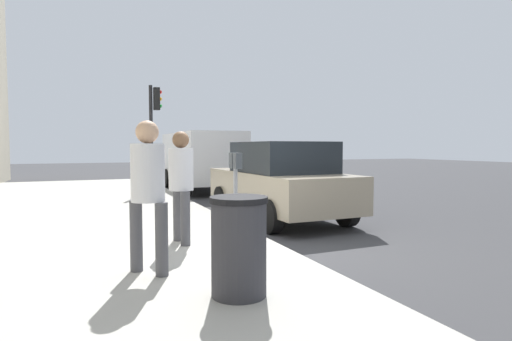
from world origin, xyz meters
name	(u,v)px	position (x,y,z in m)	size (l,w,h in m)	color
ground_plane	(263,245)	(0.00, 0.00, 0.00)	(80.00, 80.00, 0.00)	#38383A
sidewalk_slab	(70,259)	(0.00, 3.00, 0.07)	(28.00, 6.00, 0.15)	#A8A59E
parking_meter	(236,177)	(0.12, 0.46, 1.17)	(0.36, 0.12, 1.41)	gray
pedestrian_at_meter	(181,178)	(0.04, 1.39, 1.18)	(0.53, 0.38, 1.75)	#47474C
pedestrian_bystander	(148,183)	(-1.38, 2.09, 1.23)	(0.45, 0.40, 1.82)	#47474C
parked_sedan_near	(279,180)	(2.18, -1.35, 0.89)	(4.45, 2.06, 1.77)	gray
parked_van_far	(201,158)	(8.98, -1.35, 1.26)	(5.21, 2.15, 2.18)	silver
traffic_signal	(154,120)	(8.17, 0.51, 2.58)	(0.24, 0.44, 3.60)	black
trash_bin	(239,246)	(-2.48, 1.36, 0.66)	(0.59, 0.59, 1.01)	#2D2D33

